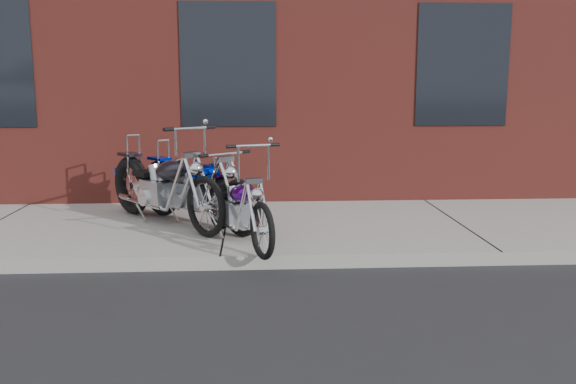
{
  "coord_description": "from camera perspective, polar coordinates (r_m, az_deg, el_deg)",
  "views": [
    {
      "loc": [
        0.36,
        -6.14,
        1.9
      ],
      "look_at": [
        0.75,
        0.8,
        0.68
      ],
      "focal_mm": 38.0,
      "sensor_mm": 36.0,
      "label": 1
    }
  ],
  "objects": [
    {
      "name": "chopper_third",
      "position": [
        7.91,
        -11.63,
        0.3
      ],
      "size": [
        1.68,
        2.03,
        1.28
      ],
      "rotation": [
        0.0,
        0.0,
        -0.89
      ],
      "color": "black",
      "rests_on": "sidewalk"
    },
    {
      "name": "sidewalk",
      "position": [
        7.86,
        -5.79,
        -3.54
      ],
      "size": [
        22.0,
        3.0,
        0.15
      ],
      "primitive_type": "cube",
      "color": "gray",
      "rests_on": "ground"
    },
    {
      "name": "chopper_purple",
      "position": [
        6.89,
        -4.79,
        -1.64
      ],
      "size": [
        0.84,
        1.97,
        1.16
      ],
      "rotation": [
        0.0,
        0.0,
        -1.21
      ],
      "color": "black",
      "rests_on": "sidewalk"
    },
    {
      "name": "chopper_blue",
      "position": [
        7.8,
        -8.7,
        0.07
      ],
      "size": [
        1.66,
        1.86,
        1.04
      ],
      "rotation": [
        0.0,
        0.0,
        -0.85
      ],
      "color": "black",
      "rests_on": "sidewalk"
    },
    {
      "name": "ground",
      "position": [
        6.44,
        -6.35,
        -7.31
      ],
      "size": [
        120.0,
        120.0,
        0.0
      ],
      "primitive_type": "plane",
      "color": "#242527",
      "rests_on": "ground"
    }
  ]
}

